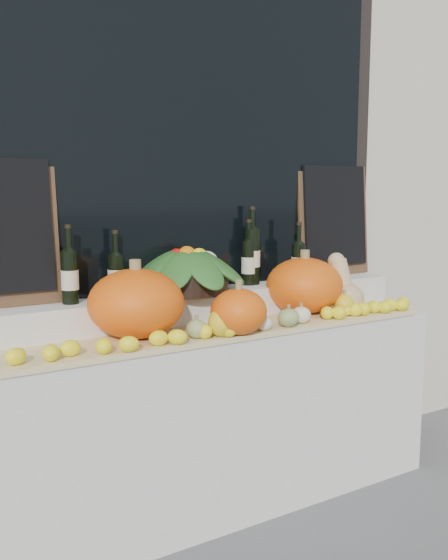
# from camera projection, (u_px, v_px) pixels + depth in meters

# --- Properties ---
(storefront_facade) EXTENTS (7.00, 0.94, 4.50)m
(storefront_facade) POSITION_uv_depth(u_px,v_px,m) (146.00, 55.00, 3.35)
(storefront_facade) COLOR beige
(storefront_facade) RESTS_ON ground
(display_sill) EXTENTS (2.30, 0.55, 0.88)m
(display_sill) POSITION_uv_depth(u_px,v_px,m) (216.00, 417.00, 3.01)
(display_sill) COLOR silver
(display_sill) RESTS_ON ground
(rear_tier) EXTENTS (2.30, 0.25, 0.16)m
(rear_tier) POSITION_uv_depth(u_px,v_px,m) (200.00, 306.00, 3.06)
(rear_tier) COLOR silver
(rear_tier) RESTS_ON display_sill
(straw_bedding) EXTENTS (2.10, 0.32, 0.02)m
(straw_bedding) POSITION_uv_depth(u_px,v_px,m) (230.00, 331.00, 2.84)
(straw_bedding) COLOR tan
(straw_bedding) RESTS_ON display_sill
(pumpkin_left) EXTENTS (0.41, 0.41, 0.29)m
(pumpkin_left) POSITION_uv_depth(u_px,v_px,m) (136.00, 303.00, 2.64)
(pumpkin_left) COLOR #F8600D
(pumpkin_left) RESTS_ON straw_bedding
(pumpkin_right) EXTENTS (0.43, 0.43, 0.28)m
(pumpkin_right) POSITION_uv_depth(u_px,v_px,m) (304.00, 285.00, 3.17)
(pumpkin_right) COLOR #F8600D
(pumpkin_right) RESTS_ON straw_bedding
(pumpkin_center) EXTENTS (0.26, 0.26, 0.20)m
(pumpkin_center) POSITION_uv_depth(u_px,v_px,m) (239.00, 312.00, 2.70)
(pumpkin_center) COLOR #F8600D
(pumpkin_center) RESTS_ON straw_bedding
(butternut_squash) EXTENTS (0.17, 0.22, 0.30)m
(butternut_squash) POSITION_uv_depth(u_px,v_px,m) (345.00, 289.00, 3.19)
(butternut_squash) COLOR tan
(butternut_squash) RESTS_ON straw_bedding
(decorative_gourds) EXTENTS (0.96, 0.16, 0.15)m
(decorative_gourds) POSITION_uv_depth(u_px,v_px,m) (272.00, 317.00, 2.83)
(decorative_gourds) COLOR #38661E
(decorative_gourds) RESTS_ON straw_bedding
(lemon_heap) EXTENTS (2.20, 0.16, 0.06)m
(lemon_heap) POSITION_uv_depth(u_px,v_px,m) (243.00, 326.00, 2.74)
(lemon_heap) COLOR #FFF31A
(lemon_heap) RESTS_ON straw_bedding
(produce_bowl) EXTENTS (0.60, 0.60, 0.23)m
(produce_bowl) POSITION_uv_depth(u_px,v_px,m) (187.00, 270.00, 2.98)
(produce_bowl) COLOR black
(produce_bowl) RESTS_ON rear_tier
(wine_bottle_far_left) EXTENTS (0.08, 0.08, 0.34)m
(wine_bottle_far_left) POSITION_uv_depth(u_px,v_px,m) (70.00, 276.00, 2.69)
(wine_bottle_far_left) COLOR black
(wine_bottle_far_left) RESTS_ON rear_tier
(wine_bottle_near_left) EXTENTS (0.08, 0.08, 0.31)m
(wine_bottle_near_left) POSITION_uv_depth(u_px,v_px,m) (116.00, 275.00, 2.84)
(wine_bottle_near_left) COLOR black
(wine_bottle_near_left) RESTS_ON rear_tier
(wine_bottle_tall) EXTENTS (0.08, 0.08, 0.40)m
(wine_bottle_tall) POSITION_uv_depth(u_px,v_px,m) (252.00, 256.00, 3.23)
(wine_bottle_tall) COLOR black
(wine_bottle_tall) RESTS_ON rear_tier
(wine_bottle_near_right) EXTENTS (0.08, 0.08, 0.34)m
(wine_bottle_near_right) POSITION_uv_depth(u_px,v_px,m) (249.00, 262.00, 3.21)
(wine_bottle_near_right) COLOR black
(wine_bottle_near_right) RESTS_ON rear_tier
(wine_bottle_far_right) EXTENTS (0.08, 0.08, 0.32)m
(wine_bottle_far_right) POSITION_uv_depth(u_px,v_px,m) (298.00, 262.00, 3.31)
(wine_bottle_far_right) COLOR black
(wine_bottle_far_right) RESTS_ON rear_tier
(chalkboard_right) EXTENTS (0.50, 0.08, 0.62)m
(chalkboard_right) POSITION_uv_depth(u_px,v_px,m) (334.00, 219.00, 3.54)
(chalkboard_right) COLOR #4C331E
(chalkboard_right) RESTS_ON rear_tier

